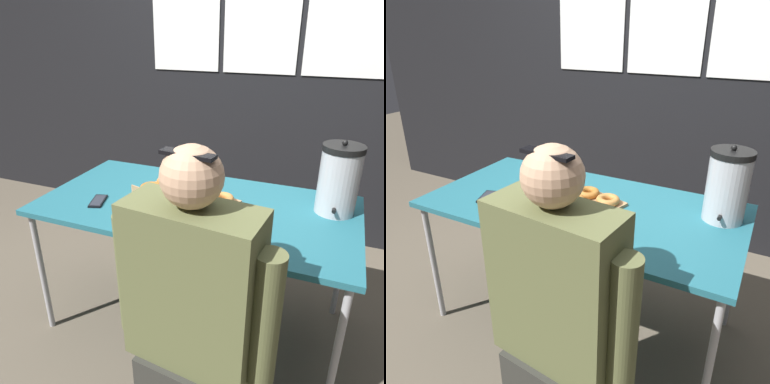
{
  "view_description": "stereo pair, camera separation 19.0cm",
  "coord_description": "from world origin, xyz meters",
  "views": [
    {
      "loc": [
        0.63,
        -1.61,
        1.6
      ],
      "look_at": [
        -0.02,
        0.0,
        0.82
      ],
      "focal_mm": 35.0,
      "sensor_mm": 36.0,
      "label": 1
    },
    {
      "loc": [
        0.8,
        -1.53,
        1.6
      ],
      "look_at": [
        -0.02,
        0.0,
        0.82
      ],
      "focal_mm": 35.0,
      "sensor_mm": 36.0,
      "label": 2
    }
  ],
  "objects": [
    {
      "name": "ground_plane",
      "position": [
        0.0,
        0.0,
        0.0
      ],
      "size": [
        12.0,
        12.0,
        0.0
      ],
      "primitive_type": "plane",
      "color": "brown"
    },
    {
      "name": "coffee_urn",
      "position": [
        0.66,
        0.17,
        0.93
      ],
      "size": [
        0.19,
        0.22,
        0.36
      ],
      "color": "#B7B7BC",
      "rests_on": "folding_table"
    },
    {
      "name": "folding_table",
      "position": [
        0.0,
        0.0,
        0.72
      ],
      "size": [
        1.6,
        0.82,
        0.76
      ],
      "color": "#236675",
      "rests_on": "ground"
    },
    {
      "name": "person_seated",
      "position": [
        0.24,
        -0.64,
        0.6
      ],
      "size": [
        0.63,
        0.29,
        1.28
      ],
      "rotation": [
        0.0,
        0.0,
        3.04
      ],
      "color": "#33332D",
      "rests_on": "ground"
    },
    {
      "name": "donut_box",
      "position": [
        -0.07,
        0.03,
        0.79
      ],
      "size": [
        0.59,
        0.42,
        0.05
      ],
      "rotation": [
        0.0,
        0.0,
        -0.3
      ],
      "color": "tan",
      "rests_on": "folding_table"
    },
    {
      "name": "back_wall",
      "position": [
        0.0,
        1.3,
        1.44
      ],
      "size": [
        6.0,
        0.11,
        2.87
      ],
      "color": "black",
      "rests_on": "ground"
    },
    {
      "name": "cell_phone",
      "position": [
        -0.47,
        -0.18,
        0.77
      ],
      "size": [
        0.11,
        0.16,
        0.01
      ],
      "rotation": [
        0.0,
        0.0,
        0.32
      ],
      "color": "black",
      "rests_on": "folding_table"
    }
  ]
}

